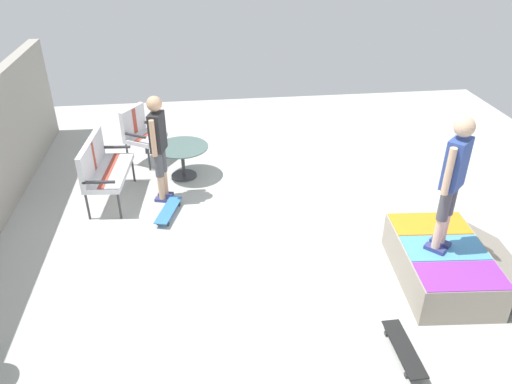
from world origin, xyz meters
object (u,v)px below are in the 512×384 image
patio_table (182,155)px  person_watching (158,141)px  person_skater (453,176)px  patio_chair_near_house (140,130)px  skateboard_by_bench (169,210)px  patio_bench (101,165)px  skate_ramp (443,263)px  skateboard_spare (404,349)px

patio_table → person_watching: person_watching is taller
person_watching → person_skater: bearing=-125.5°
patio_chair_near_house → skateboard_by_bench: size_ratio=1.24×
person_watching → patio_chair_near_house: bearing=16.9°
person_skater → patio_table: bearing=44.4°
patio_bench → patio_table: 1.41m
person_skater → person_watching: bearing=54.5°
skate_ramp → patio_table: bearing=45.4°
skate_ramp → skateboard_by_bench: 3.97m
patio_table → skateboard_spare: patio_table is taller
person_watching → person_skater: person_skater is taller
patio_chair_near_house → patio_table: patio_chair_near_house is taller
patio_bench → person_skater: size_ratio=0.76×
person_skater → patio_bench: bearing=59.7°
skate_ramp → skateboard_spare: size_ratio=2.23×
patio_table → skateboard_spare: (-4.30, -2.29, -0.32)m
skateboard_by_bench → skate_ramp: bearing=-119.4°
skate_ramp → patio_chair_near_house: patio_chair_near_house is taller
skate_ramp → patio_chair_near_house: (3.91, 3.98, 0.37)m
patio_bench → patio_chair_near_house: same height
skate_ramp → patio_table: patio_table is taller
person_watching → skateboard_spare: 4.52m
patio_table → patio_bench: bearing=116.9°
patio_chair_near_house → patio_table: (-0.72, -0.76, -0.21)m
person_skater → skateboard_by_bench: person_skater is taller
patio_bench → person_skater: person_skater is taller
patio_bench → patio_table: size_ratio=1.44×
skateboard_by_bench → person_watching: bearing=9.7°
patio_chair_near_house → person_skater: 5.55m
skateboard_spare → patio_bench: bearing=43.9°
person_watching → skateboard_spare: person_watching is taller
patio_table → person_skater: bearing=-135.6°
patio_bench → patio_table: (0.63, -1.24, -0.21)m
skate_ramp → skateboard_spare: (-1.11, 0.93, -0.16)m
patio_chair_near_house → person_skater: (-3.89, -3.86, 0.87)m
person_skater → skateboard_by_bench: bearing=60.0°
patio_bench → patio_chair_near_house: size_ratio=1.27×
person_watching → skateboard_spare: size_ratio=2.15×
skateboard_spare → person_watching: bearing=36.1°
patio_bench → person_watching: (-0.09, -0.92, 0.39)m
skate_ramp → patio_bench: patio_bench is taller
patio_bench → person_skater: 5.10m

